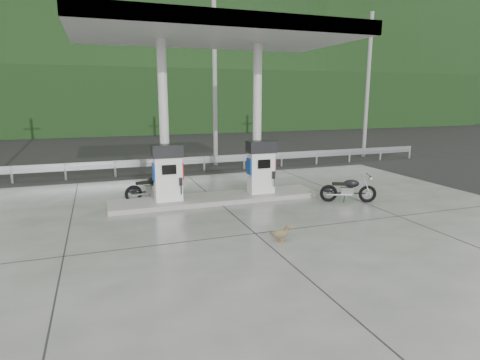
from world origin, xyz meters
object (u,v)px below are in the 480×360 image
object	(u,v)px
motorcycle_left	(152,188)
motorcycle_right	(348,190)
gas_pump_left	(168,173)
duck	(280,234)
gas_pump_right	(261,167)

from	to	relation	value
motorcycle_left	motorcycle_right	world-z (taller)	motorcycle_left
gas_pump_left	motorcycle_left	size ratio (longest dim) A/B	1.03
motorcycle_left	duck	bearing A→B (deg)	-79.41
gas_pump_left	motorcycle_left	distance (m)	1.16
duck	gas_pump_right	bearing A→B (deg)	80.30
gas_pump_left	duck	size ratio (longest dim) A/B	3.61
motorcycle_right	motorcycle_left	bearing A→B (deg)	-178.46
motorcycle_left	duck	distance (m)	5.63
gas_pump_left	duck	xyz separation A→B (m)	(1.96, -4.22, -0.87)
gas_pump_left	duck	distance (m)	4.73
gas_pump_left	gas_pump_right	bearing A→B (deg)	0.00
gas_pump_left	motorcycle_right	distance (m)	5.91
gas_pump_right	duck	size ratio (longest dim) A/B	3.61
duck	motorcycle_right	bearing A→B (deg)	41.96
gas_pump_right	motorcycle_left	world-z (taller)	gas_pump_right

